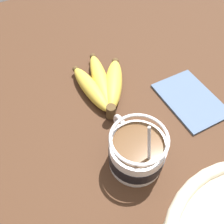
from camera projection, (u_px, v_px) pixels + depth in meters
table at (127, 137)px, 52.98cm from camera, size 128.80×128.80×2.97cm
coffee_mug at (137, 152)px, 44.95cm from camera, size 13.57×10.32×14.30cm
banana_bunch at (102, 84)px, 57.66cm from camera, size 20.25×13.26×4.26cm
napkin at (190, 100)px, 56.88cm from camera, size 15.84×11.10×0.60cm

